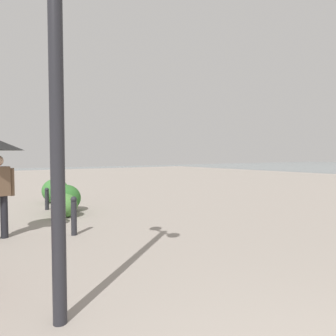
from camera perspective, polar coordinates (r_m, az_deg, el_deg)
The scene contains 6 objects.
lamppost at distance 3.33m, azimuth -21.20°, elevation 24.19°, with size 0.98×0.28×4.49m.
bollard_near at distance 6.60m, azimuth -17.94°, elevation -8.73°, with size 0.13×0.13×0.83m.
bollard_mid at distance 9.91m, azimuth -22.62°, elevation -5.48°, with size 0.13×0.13×0.69m.
shrub_low at distance 9.38m, azimuth -19.37°, elevation -5.59°, with size 0.96×0.86×0.82m.
shrub_round at distance 11.25m, azimuth -21.19°, elevation -4.17°, with size 1.01×0.91×0.86m.
shrub_wide at distance 8.57m, azimuth -19.60°, elevation -6.90°, with size 0.77×0.69×0.65m.
Camera 1 is at (0.03, 1.49, 1.71)m, focal length 31.14 mm.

